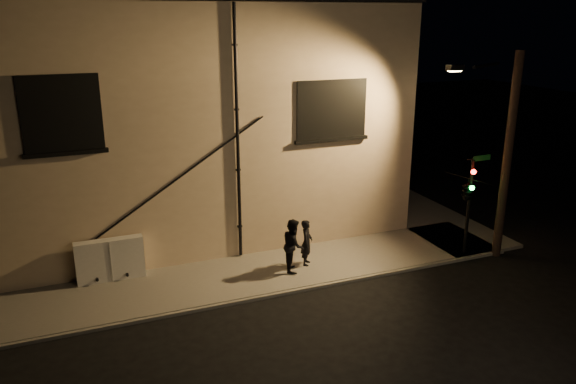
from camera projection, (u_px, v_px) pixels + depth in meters
name	position (u px, v px, depth m)	size (l,w,h in m)	color
ground	(324.00, 286.00, 17.51)	(90.00, 90.00, 0.00)	black
sidewalk	(304.00, 231.00, 21.81)	(21.00, 16.00, 0.12)	slate
building	(166.00, 108.00, 23.06)	(16.20, 12.23, 8.80)	beige
utility_cabinet	(110.00, 260.00, 17.48)	(2.06, 0.35, 1.35)	white
pedestrian_a	(307.00, 242.00, 18.55)	(0.57, 0.37, 1.56)	black
pedestrian_b	(293.00, 245.00, 18.09)	(0.85, 0.66, 1.75)	black
traffic_signal	(468.00, 190.00, 18.86)	(1.34, 2.05, 3.46)	black
streetlamp_pole	(504.00, 151.00, 18.67)	(2.02, 1.39, 7.03)	black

